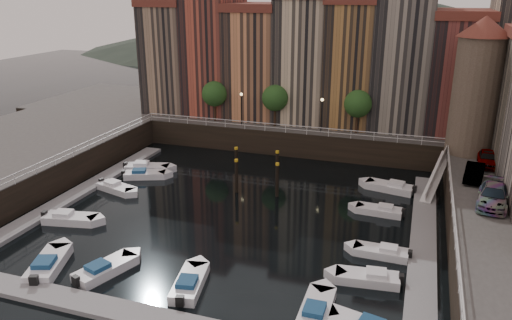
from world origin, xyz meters
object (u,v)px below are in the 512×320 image
(gangway, at_px, (437,174))
(boat_left_2, at_px, (116,188))
(car_c, at_px, (493,197))
(corner_tower, at_px, (477,84))
(car_b, at_px, (474,173))
(boat_left_1, at_px, (69,219))
(boat_left_3, at_px, (144,175))
(mooring_pilings, at_px, (257,172))
(car_a, at_px, (487,159))

(gangway, height_order, boat_left_2, gangway)
(gangway, relative_size, car_c, 1.53)
(corner_tower, bearing_deg, car_b, -89.86)
(boat_left_1, bearing_deg, boat_left_2, 80.87)
(boat_left_1, bearing_deg, car_b, 11.09)
(gangway, xyz_separation_m, car_b, (2.92, -3.80, 1.79))
(gangway, relative_size, car_b, 1.93)
(car_c, bearing_deg, boat_left_3, -177.46)
(boat_left_1, relative_size, car_b, 1.16)
(corner_tower, distance_m, boat_left_3, 35.40)
(gangway, height_order, car_c, car_c)
(mooring_pilings, height_order, boat_left_2, mooring_pilings)
(boat_left_2, height_order, car_a, car_a)
(boat_left_2, relative_size, car_b, 1.08)
(gangway, bearing_deg, boat_left_3, -169.06)
(boat_left_2, distance_m, car_a, 36.37)
(corner_tower, height_order, boat_left_1, corner_tower)
(boat_left_2, bearing_deg, mooring_pilings, 38.47)
(boat_left_3, distance_m, car_a, 34.67)
(boat_left_2, xyz_separation_m, car_c, (34.18, 0.63, 3.43))
(car_b, bearing_deg, gangway, 136.07)
(boat_left_1, height_order, boat_left_3, boat_left_1)
(gangway, distance_m, car_a, 4.79)
(corner_tower, bearing_deg, car_a, -69.01)
(car_a, bearing_deg, boat_left_3, -164.99)
(boat_left_2, bearing_deg, corner_tower, 39.01)
(boat_left_1, height_order, car_b, car_b)
(mooring_pilings, height_order, car_b, car_b)
(boat_left_2, relative_size, boat_left_3, 1.00)
(boat_left_3, distance_m, car_c, 33.80)
(corner_tower, bearing_deg, gangway, -122.80)
(boat_left_3, bearing_deg, car_b, -18.35)
(boat_left_3, bearing_deg, car_c, -27.72)
(boat_left_3, xyz_separation_m, car_b, (32.46, 1.91, 3.35))
(gangway, distance_m, boat_left_1, 34.67)
(car_b, bearing_deg, boat_left_1, -149.17)
(gangway, relative_size, boat_left_2, 1.78)
(car_a, height_order, car_c, car_c)
(mooring_pilings, relative_size, boat_left_1, 1.18)
(boat_left_1, bearing_deg, corner_tower, 22.33)
(boat_left_3, relative_size, car_b, 1.08)
(gangway, bearing_deg, car_a, 8.52)
(boat_left_3, xyz_separation_m, car_a, (33.91, 6.37, 3.39))
(boat_left_1, xyz_separation_m, car_b, (32.93, 13.49, 3.33))
(car_a, xyz_separation_m, car_b, (-1.46, -4.46, -0.03))
(mooring_pilings, bearing_deg, car_b, 1.61)
(corner_tower, xyz_separation_m, gangway, (-2.90, -4.50, -8.28))
(car_a, height_order, car_b, car_a)
(mooring_pilings, distance_m, car_a, 22.31)
(boat_left_1, xyz_separation_m, car_c, (33.92, 8.06, 3.41))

